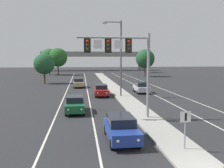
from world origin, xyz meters
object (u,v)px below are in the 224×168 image
at_px(median_sign_post, 185,124).
at_px(tree_far_left_a, 49,58).
at_px(car_oncoming_green, 75,104).
at_px(car_oncoming_blue, 121,128).
at_px(street_lamp_median, 119,54).
at_px(car_oncoming_tan, 79,83).
at_px(car_receding_silver, 141,87).
at_px(tree_far_right_b, 145,59).
at_px(tree_far_left_c, 44,64).
at_px(overhead_signal_mast, 124,56).
at_px(car_oncoming_red, 101,90).
at_px(tree_far_right_c, 145,60).
at_px(tree_far_left_b, 58,57).

relative_size(median_sign_post, tree_far_left_a, 0.27).
bearing_deg(median_sign_post, car_oncoming_green, 120.02).
height_order(car_oncoming_blue, tree_far_left_a, tree_far_left_a).
xyz_separation_m(street_lamp_median, car_oncoming_tan, (-5.59, 11.73, -4.97)).
relative_size(car_receding_silver, tree_far_right_b, 0.59).
xyz_separation_m(car_oncoming_blue, tree_far_left_c, (-9.98, 37.00, 3.18)).
bearing_deg(tree_far_right_b, tree_far_left_a, 159.90).
bearing_deg(street_lamp_median, car_oncoming_tan, 115.49).
bearing_deg(car_oncoming_green, street_lamp_median, 57.70).
bearing_deg(car_receding_silver, car_oncoming_green, -127.64).
bearing_deg(tree_far_left_a, tree_far_right_b, -20.10).
bearing_deg(tree_far_left_c, tree_far_left_a, 94.69).
distance_m(overhead_signal_mast, car_oncoming_green, 7.14).
bearing_deg(overhead_signal_mast, tree_far_left_c, 109.25).
xyz_separation_m(overhead_signal_mast, tree_far_left_a, (-13.19, 57.79, -0.21)).
bearing_deg(car_oncoming_red, tree_far_right_c, 69.35).
xyz_separation_m(car_oncoming_tan, tree_far_right_c, (22.94, 41.62, 3.54)).
bearing_deg(tree_far_right_b, car_oncoming_green, -112.50).
distance_m(tree_far_right_b, tree_far_left_c, 29.95).
xyz_separation_m(tree_far_left_a, tree_far_left_c, (2.15, -26.16, -1.25)).
relative_size(street_lamp_median, car_oncoming_blue, 2.22).
xyz_separation_m(overhead_signal_mast, tree_far_right_c, (18.86, 65.83, -1.10)).
relative_size(street_lamp_median, car_oncoming_green, 2.22).
relative_size(street_lamp_median, car_oncoming_tan, 2.22).
bearing_deg(median_sign_post, car_oncoming_tan, 101.17).
xyz_separation_m(tree_far_right_b, tree_far_left_a, (-27.35, 10.01, 0.29)).
height_order(overhead_signal_mast, car_oncoming_green, overhead_signal_mast).
bearing_deg(tree_far_right_c, car_oncoming_tan, -118.87).
distance_m(street_lamp_median, car_oncoming_blue, 18.71).
bearing_deg(tree_far_left_a, tree_far_left_b, -24.51).
xyz_separation_m(car_oncoming_green, tree_far_right_b, (18.37, 44.35, 4.14)).
xyz_separation_m(car_oncoming_tan, tree_far_right_b, (18.24, 23.57, 4.14)).
height_order(car_oncoming_red, tree_far_right_b, tree_far_right_b).
height_order(car_oncoming_blue, car_oncoming_green, same).
relative_size(tree_far_right_b, tree_far_left_b, 0.93).
height_order(median_sign_post, car_oncoming_red, median_sign_post).
distance_m(tree_far_left_c, tree_far_right_c, 45.43).
relative_size(street_lamp_median, tree_far_right_b, 1.32).
bearing_deg(tree_far_right_b, tree_far_left_c, -147.36).
relative_size(car_oncoming_green, tree_far_left_c, 0.73).
distance_m(overhead_signal_mast, car_oncoming_tan, 24.99).
xyz_separation_m(median_sign_post, tree_far_left_a, (-15.41, 65.49, 3.67)).
distance_m(car_oncoming_red, tree_far_left_b, 44.37).
relative_size(car_oncoming_blue, car_receding_silver, 1.00).
relative_size(tree_far_left_a, tree_far_left_c, 1.31).
distance_m(tree_far_left_a, tree_far_left_c, 26.27).
xyz_separation_m(car_oncoming_tan, tree_far_left_c, (-6.96, 7.42, 3.18)).
distance_m(car_receding_silver, tree_far_right_c, 51.83).
height_order(car_oncoming_blue, tree_far_right_c, tree_far_right_c).
xyz_separation_m(tree_far_left_a, tree_far_right_c, (32.05, 8.04, -0.89)).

